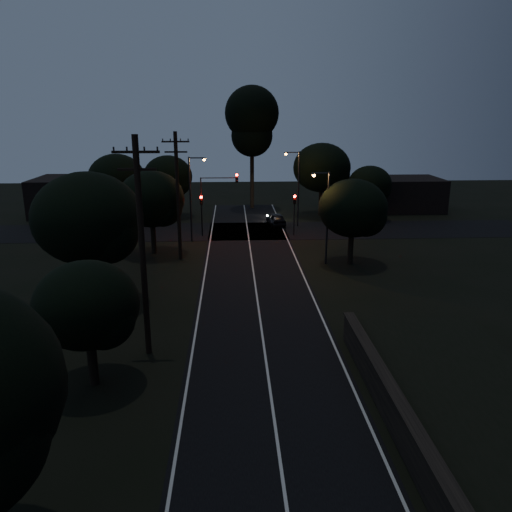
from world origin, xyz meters
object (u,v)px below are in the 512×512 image
tall_pine (252,121)px  streetlight_c (326,212)px  streetlight_a (192,193)px  streetlight_b (297,184)px  utility_pole_far (178,195)px  signal_mast (218,193)px  signal_left (202,208)px  car (276,219)px  utility_pole_mid (142,245)px  signal_right (294,207)px

tall_pine → streetlight_c: tall_pine is taller
streetlight_a → streetlight_b: bearing=29.5°
utility_pole_far → signal_mast: 8.64m
signal_left → car: signal_left is taller
signal_mast → car: 8.49m
utility_pole_mid → tall_pine: bearing=80.1°
utility_pole_far → signal_left: 8.53m
utility_pole_far → signal_mast: size_ratio=1.68×
utility_pole_mid → tall_pine: size_ratio=0.73×
streetlight_a → utility_pole_mid: bearing=-91.7°
streetlight_a → tall_pine: bearing=69.6°
signal_right → utility_pole_far: bearing=-143.0°
signal_right → streetlight_c: streetlight_c is taller
utility_pole_mid → streetlight_c: 19.15m
streetlight_c → car: streetlight_c is taller
signal_left → signal_right: size_ratio=1.00×
streetlight_b → streetlight_c: size_ratio=1.07×
streetlight_a → streetlight_c: streetlight_a is taller
car → utility_pole_far: bearing=46.9°
signal_left → signal_right: 9.20m
streetlight_c → streetlight_a: bearing=144.3°
streetlight_c → utility_pole_mid: bearing=-128.3°
utility_pole_mid → utility_pole_far: utility_pole_mid is taller
signal_left → car: (7.80, 4.63, -2.15)m
streetlight_c → car: 15.30m
utility_pole_far → streetlight_c: 12.05m
streetlight_b → signal_right: bearing=-100.0°
streetlight_b → signal_left: bearing=-158.0°
signal_left → streetlight_c: bearing=-43.8°
streetlight_a → streetlight_b: (10.61, 6.00, 0.00)m
utility_pole_mid → signal_right: size_ratio=2.68×
utility_pole_mid → car: utility_pole_mid is taller
utility_pole_far → tall_pine: size_ratio=0.69×
streetlight_a → streetlight_b: same height
utility_pole_far → streetlight_a: size_ratio=1.31×
utility_pole_mid → signal_left: utility_pole_mid is taller
signal_mast → streetlight_b: streetlight_b is taller
utility_pole_far → streetlight_b: (11.31, 12.00, -0.85)m
tall_pine → signal_left: 17.94m
streetlight_c → utility_pole_far: bearing=170.4°
car → tall_pine: bearing=-85.0°
signal_left → utility_pole_mid: bearing=-93.2°
tall_pine → streetlight_c: (4.83, -25.00, -6.56)m
utility_pole_far → streetlight_a: bearing=83.4°
utility_pole_far → streetlight_a: (0.69, 6.00, -0.85)m
signal_left → signal_right: bearing=0.0°
utility_pole_mid → signal_left: (1.40, 24.99, -2.90)m
signal_mast → car: signal_mast is taller
streetlight_a → streetlight_b: size_ratio=1.00×
signal_mast → streetlight_c: bearing=-48.8°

